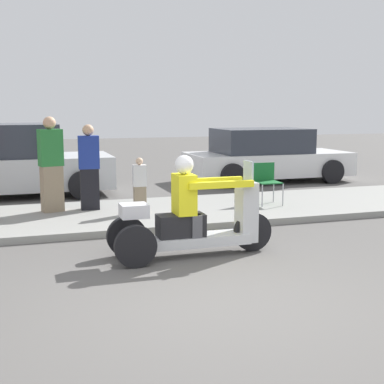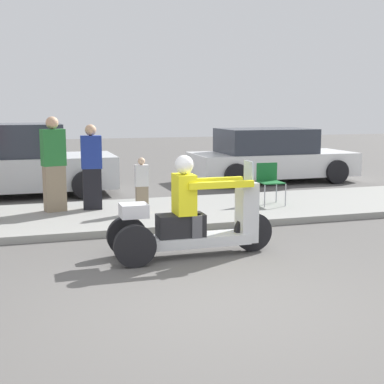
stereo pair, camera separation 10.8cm
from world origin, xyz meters
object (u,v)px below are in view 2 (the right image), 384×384
at_px(spectator_near_curb, 142,186).
at_px(parked_car_lot_left, 270,156).
at_px(parked_car_lot_far, 16,162).
at_px(spectator_end_of_line, 92,169).
at_px(folding_chair_curbside, 269,179).
at_px(spectator_far_back, 54,166).
at_px(motorcycle_trike, 192,220).

height_order(spectator_near_curb, parked_car_lot_left, parked_car_lot_left).
bearing_deg(parked_car_lot_left, parked_car_lot_far, -176.38).
bearing_deg(spectator_near_curb, spectator_end_of_line, 142.24).
height_order(folding_chair_curbside, parked_car_lot_far, parked_car_lot_far).
xyz_separation_m(spectator_far_back, parked_car_lot_left, (5.95, 3.27, -0.28)).
distance_m(motorcycle_trike, parked_car_lot_far, 6.58).
distance_m(parked_car_lot_far, parked_car_lot_left, 6.70).
height_order(spectator_end_of_line, parked_car_lot_left, spectator_end_of_line).
bearing_deg(spectator_end_of_line, parked_car_lot_far, 116.43).
distance_m(spectator_end_of_line, spectator_near_curb, 1.08).
bearing_deg(parked_car_lot_left, motorcycle_trike, -123.18).
xyz_separation_m(spectator_end_of_line, spectator_near_curb, (0.83, -0.64, -0.28)).
xyz_separation_m(motorcycle_trike, parked_car_lot_far, (-2.40, 6.12, 0.27)).
bearing_deg(folding_chair_curbside, parked_car_lot_far, 145.44).
bearing_deg(parked_car_lot_left, folding_chair_curbside, -115.64).
distance_m(spectator_far_back, parked_car_lot_left, 6.80).
height_order(spectator_end_of_line, spectator_near_curb, spectator_end_of_line).
relative_size(motorcycle_trike, parked_car_lot_far, 0.53).
distance_m(folding_chair_curbside, parked_car_lot_left, 4.19).
bearing_deg(spectator_far_back, parked_car_lot_far, 104.38).
xyz_separation_m(spectator_near_curb, folding_chair_curbside, (2.62, 0.15, 0.01)).
relative_size(spectator_far_back, parked_car_lot_left, 0.39).
height_order(folding_chair_curbside, parked_car_lot_left, parked_car_lot_left).
xyz_separation_m(spectator_far_back, spectator_near_curb, (1.52, -0.65, -0.36)).
height_order(spectator_end_of_line, folding_chair_curbside, spectator_end_of_line).
distance_m(motorcycle_trike, spectator_far_back, 3.71).
bearing_deg(motorcycle_trike, spectator_far_back, 117.01).
bearing_deg(motorcycle_trike, parked_car_lot_far, 111.41).
xyz_separation_m(spectator_end_of_line, folding_chair_curbside, (3.45, -0.49, -0.27)).
relative_size(motorcycle_trike, spectator_far_back, 1.32).
bearing_deg(parked_car_lot_left, spectator_end_of_line, -148.03).
relative_size(spectator_far_back, parked_car_lot_far, 0.40).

